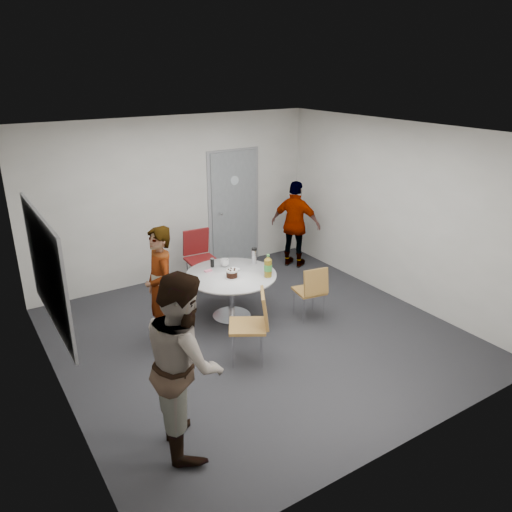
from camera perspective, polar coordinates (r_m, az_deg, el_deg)
floor at (r=6.84m, az=0.11°, el=-9.09°), size 5.00×5.00×0.00m
ceiling at (r=5.96m, az=0.12°, el=13.95°), size 5.00×5.00×0.00m
wall_back at (r=8.40m, az=-9.19°, el=6.39°), size 5.00×0.00×5.00m
wall_left at (r=5.45m, az=-22.66°, el=-3.22°), size 0.00×5.00×5.00m
wall_right at (r=7.85m, az=15.72°, el=4.84°), size 0.00×5.00×5.00m
wall_front at (r=4.55m, az=17.50°, el=-7.31°), size 5.00×0.00×5.00m
door at (r=8.94m, az=-2.55°, el=5.39°), size 1.02×0.17×2.12m
whiteboard at (r=5.60m, az=-22.80°, el=-1.47°), size 0.04×1.90×1.25m
table at (r=7.09m, az=-2.57°, el=-2.66°), size 1.29×1.29×1.00m
chair_near_left at (r=6.06m, az=-0.11°, el=-7.25°), size 0.63×0.61×0.92m
chair_near_right at (r=7.08m, az=6.43°, el=-3.67°), size 0.45×0.48×0.82m
chair_far at (r=8.11m, az=-6.52°, el=0.37°), size 0.49×0.53×0.96m
person_main at (r=6.40m, az=-10.85°, el=-3.65°), size 0.43×0.62×1.61m
person_left at (r=4.72m, az=-8.18°, el=-11.88°), size 0.85×0.99×1.78m
person_right at (r=8.89m, az=4.55°, el=3.60°), size 0.82×0.97×1.56m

